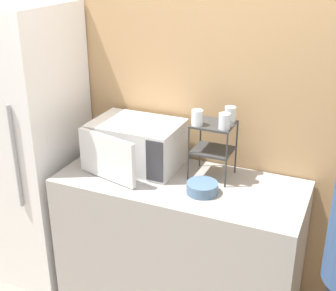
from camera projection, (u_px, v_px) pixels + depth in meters
wall_back at (202, 103)px, 2.94m from camera, size 8.00×0.06×2.60m
counter at (179, 245)px, 2.97m from camera, size 1.48×0.64×0.92m
microwave at (135, 144)px, 2.92m from camera, size 0.55×0.51×0.29m
dish_rack at (213, 139)px, 2.74m from camera, size 0.24×0.21×0.34m
glass_front_left at (197, 118)px, 2.66m from camera, size 0.07×0.07×0.09m
glass_back_right at (230, 114)px, 2.72m from camera, size 0.07×0.07×0.09m
glass_front_right at (224, 121)px, 2.61m from camera, size 0.07×0.07×0.09m
bowl at (202, 188)px, 2.64m from camera, size 0.18×0.18×0.06m
refrigerator at (27, 146)px, 3.19m from camera, size 0.67×0.66×1.90m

